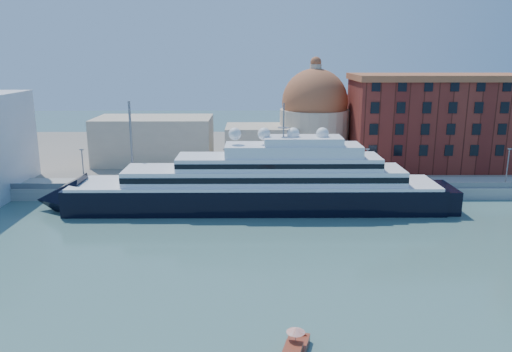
{
  "coord_description": "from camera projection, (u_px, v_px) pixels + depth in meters",
  "views": [
    {
      "loc": [
        5.6,
        -71.81,
        30.16
      ],
      "look_at": [
        6.4,
        18.0,
        8.04
      ],
      "focal_mm": 35.0,
      "sensor_mm": 36.0,
      "label": 1
    }
  ],
  "objects": [
    {
      "name": "ground",
      "position": [
        216.0,
        254.0,
        76.89
      ],
      "size": [
        400.0,
        400.0,
        0.0
      ],
      "primitive_type": "plane",
      "color": "#325757",
      "rests_on": "ground"
    },
    {
      "name": "quay",
      "position": [
        226.0,
        189.0,
        109.61
      ],
      "size": [
        180.0,
        10.0,
        2.5
      ],
      "primitive_type": "cube",
      "color": "gray",
      "rests_on": "ground"
    },
    {
      "name": "land",
      "position": [
        233.0,
        153.0,
        149.47
      ],
      "size": [
        260.0,
        72.0,
        2.0
      ],
      "primitive_type": "cube",
      "color": "slate",
      "rests_on": "ground"
    },
    {
      "name": "quay_fence",
      "position": [
        225.0,
        186.0,
        104.79
      ],
      "size": [
        180.0,
        0.1,
        1.2
      ],
      "primitive_type": "cube",
      "color": "slate",
      "rests_on": "quay"
    },
    {
      "name": "superyacht",
      "position": [
        243.0,
        189.0,
        98.24
      ],
      "size": [
        82.29,
        11.41,
        24.59
      ],
      "color": "black",
      "rests_on": "ground"
    },
    {
      "name": "water_taxi",
      "position": [
        294.0,
        352.0,
        50.57
      ],
      "size": [
        3.89,
        6.96,
        3.14
      ],
      "rotation": [
        0.0,
        0.0,
        -0.27
      ],
      "color": "maroon",
      "rests_on": "ground"
    },
    {
      "name": "warehouse",
      "position": [
        437.0,
        121.0,
        124.53
      ],
      "size": [
        43.0,
        19.0,
        23.25
      ],
      "color": "maroon",
      "rests_on": "land"
    },
    {
      "name": "church",
      "position": [
        255.0,
        129.0,
        130.38
      ],
      "size": [
        66.0,
        18.0,
        25.5
      ],
      "color": "beige",
      "rests_on": "land"
    },
    {
      "name": "lamp_posts",
      "position": [
        166.0,
        152.0,
        105.76
      ],
      "size": [
        120.8,
        2.4,
        18.0
      ],
      "color": "slate",
      "rests_on": "quay"
    }
  ]
}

